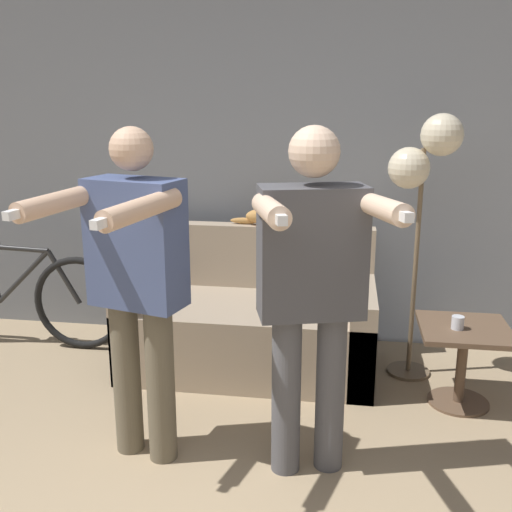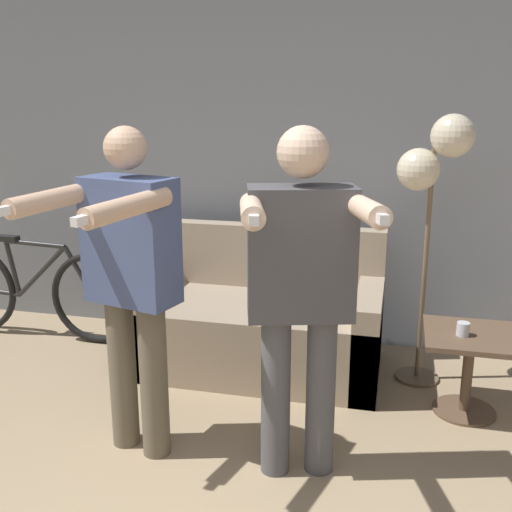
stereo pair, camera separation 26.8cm
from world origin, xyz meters
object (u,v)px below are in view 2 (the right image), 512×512
object	(u,v)px
side_table	(469,355)
cup	(463,329)
bicycle	(33,292)
person_left	(130,274)
person_right	(301,282)
couch	(258,324)
cat	(287,216)
floor_lamp	(434,168)

from	to	relation	value
side_table	cup	xyz separation A→B (m)	(-0.05, -0.04, 0.17)
cup	bicycle	xyz separation A→B (m)	(-3.01, 0.47, -0.16)
person_left	person_right	world-z (taller)	person_right
couch	bicycle	world-z (taller)	couch
cat	cup	world-z (taller)	cat
bicycle	side_table	bearing A→B (deg)	-7.96
side_table	cup	bearing A→B (deg)	-142.56
person_left	cat	distance (m)	1.54
couch	side_table	distance (m)	1.36
person_right	cat	bearing A→B (deg)	87.56
person_left	floor_lamp	xyz separation A→B (m)	(1.43, 1.17, 0.41)
cat	side_table	xyz separation A→B (m)	(1.18, -0.66, -0.62)
person_left	side_table	distance (m)	1.95
cat	cup	xyz separation A→B (m)	(1.13, -0.70, -0.45)
floor_lamp	bicycle	world-z (taller)	floor_lamp
cup	bicycle	distance (m)	3.05
person_right	side_table	distance (m)	1.31
person_right	cat	size ratio (longest dim) A/B	3.17
person_right	side_table	xyz separation A→B (m)	(0.85, 0.79, -0.62)
person_left	cup	distance (m)	1.84
floor_lamp	cat	bearing A→B (deg)	162.79
couch	bicycle	xyz separation A→B (m)	(-1.75, 0.08, 0.07)
person_right	cup	xyz separation A→B (m)	(0.80, 0.75, -0.45)
couch	person_right	bearing A→B (deg)	-67.65
person_left	couch	bearing A→B (deg)	87.23
side_table	cup	world-z (taller)	cup
cup	person_right	bearing A→B (deg)	-136.55
bicycle	person_right	bearing A→B (deg)	-28.85
person_left	floor_lamp	distance (m)	1.89
cat	person_left	bearing A→B (deg)	-108.68
person_right	bicycle	xyz separation A→B (m)	(-2.22, 1.22, -0.61)
cup	cat	bearing A→B (deg)	148.19
floor_lamp	side_table	distance (m)	1.11
cat	cup	bearing A→B (deg)	-31.81
person_right	bicycle	distance (m)	2.60
cat	floor_lamp	world-z (taller)	floor_lamp
couch	bicycle	distance (m)	1.75
person_left	bicycle	xyz separation A→B (m)	(-1.39, 1.22, -0.59)
couch	person_left	bearing A→B (deg)	-107.67
side_table	bicycle	bearing A→B (deg)	172.04
cat	couch	bearing A→B (deg)	-112.16
side_table	bicycle	size ratio (longest dim) A/B	0.30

